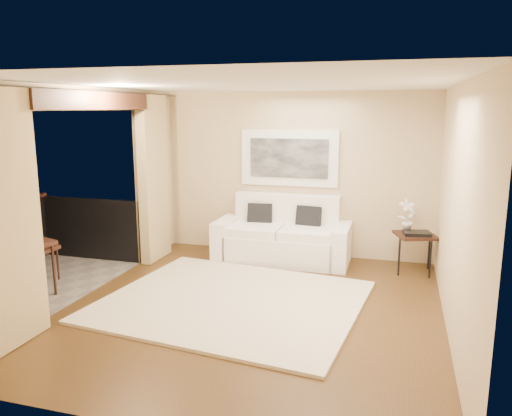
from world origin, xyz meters
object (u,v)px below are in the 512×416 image
at_px(side_table, 415,238).
at_px(ice_bucket, 14,232).
at_px(bistro_table, 20,248).
at_px(balcony_chair_far, 30,243).
at_px(orchid, 407,215).
at_px(sofa, 283,237).

relative_size(side_table, ice_bucket, 3.45).
height_order(bistro_table, ice_bucket, ice_bucket).
bearing_deg(balcony_chair_far, orchid, -155.73).
bearing_deg(side_table, bistro_table, -152.12).
height_order(side_table, bistro_table, bistro_table).
distance_m(bistro_table, ice_bucket, 0.24).
bearing_deg(orchid, side_table, -44.61).
distance_m(orchid, bistro_table, 5.42).
relative_size(balcony_chair_far, ice_bucket, 5.26).
height_order(balcony_chair_far, ice_bucket, balcony_chair_far).
distance_m(sofa, balcony_chair_far, 3.76).
distance_m(side_table, bistro_table, 5.48).
height_order(side_table, orchid, orchid).
bearing_deg(ice_bucket, orchid, 28.38).
distance_m(orchid, ice_bucket, 5.50).
distance_m(orchid, balcony_chair_far, 5.44).
bearing_deg(bistro_table, sofa, 43.53).
xyz_separation_m(side_table, bistro_table, (-4.84, -2.56, 0.16)).
height_order(side_table, ice_bucket, ice_bucket).
bearing_deg(bistro_table, orchid, 29.75).
xyz_separation_m(orchid, ice_bucket, (-4.84, -2.62, 0.03)).
relative_size(bistro_table, balcony_chair_far, 0.78).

